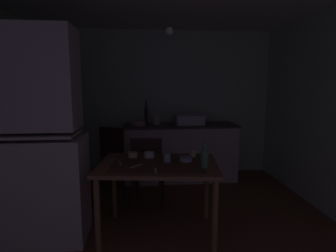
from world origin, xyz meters
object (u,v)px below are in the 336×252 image
mug_dark (167,158)px  chair_by_counter (117,159)px  hutch_cabinet (29,145)px  dining_table (158,172)px  hand_pump (146,114)px  glass_bottle (205,158)px  chair_far_side (148,170)px  mixing_bowl_counter (139,123)px  sink_basin (190,120)px  serving_bowl_wide (149,155)px

mug_dark → chair_by_counter: bearing=120.2°
hutch_cabinet → dining_table: bearing=-0.5°
hand_pump → dining_table: size_ratio=0.30×
dining_table → glass_bottle: size_ratio=5.37×
hutch_cabinet → dining_table: hutch_cabinet is taller
hand_pump → dining_table: (0.09, -1.73, -0.41)m
chair_far_side → mug_dark: 0.70m
mug_dark → glass_bottle: size_ratio=0.34×
hutch_cabinet → chair_far_side: 1.41m
mixing_bowl_counter → hutch_cabinet: bearing=-122.7°
sink_basin → serving_bowl_wide: size_ratio=3.93×
mug_dark → glass_bottle: bearing=-35.6°
hand_pump → glass_bottle: (0.53, -1.93, -0.22)m
chair_far_side → chair_by_counter: 0.63m
sink_basin → dining_table: size_ratio=0.34×
chair_far_side → chair_by_counter: bearing=132.5°
hand_pump → mug_dark: bearing=-83.7°
mixing_bowl_counter → chair_far_side: size_ratio=0.25×
sink_basin → chair_far_side: (-0.71, -1.04, -0.50)m
mixing_bowl_counter → sink_basin: bearing=3.5°
dining_table → hand_pump: bearing=92.9°
sink_basin → mug_dark: (-0.52, -1.64, -0.18)m
hutch_cabinet → glass_bottle: 1.71m
serving_bowl_wide → mug_dark: bearing=-48.5°
hutch_cabinet → hand_pump: bearing=55.9°
dining_table → chair_far_side: chair_far_side is taller
dining_table → chair_far_side: bearing=98.2°
serving_bowl_wide → glass_bottle: glass_bottle is taller
dining_table → chair_by_counter: bearing=115.0°
glass_bottle → mixing_bowl_counter: bearing=109.5°
chair_by_counter → mug_dark: bearing=-59.8°
dining_table → glass_bottle: bearing=-23.7°
hand_pump → chair_by_counter: 0.95m
mixing_bowl_counter → serving_bowl_wide: 1.40m
sink_basin → chair_far_side: size_ratio=0.48×
sink_basin → serving_bowl_wide: bearing=-116.0°
sink_basin → dining_table: bearing=-110.1°
serving_bowl_wide → chair_far_side: bearing=91.6°
hand_pump → glass_bottle: size_ratio=1.62×
chair_far_side → mug_dark: size_ratio=11.14×
sink_basin → glass_bottle: bearing=-95.4°
sink_basin → hand_pump: 0.71m
hand_pump → serving_bowl_wide: bearing=-89.8°
chair_by_counter → serving_bowl_wide: (0.44, -0.85, 0.28)m
hand_pump → chair_by_counter: (-0.43, -0.62, -0.57)m
sink_basin → hand_pump: bearing=176.3°
chair_by_counter → serving_bowl_wide: size_ratio=8.77×
mixing_bowl_counter → serving_bowl_wide: size_ratio=2.04×
dining_table → chair_far_side: 0.68m
chair_far_side → mug_dark: (0.19, -0.59, 0.32)m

